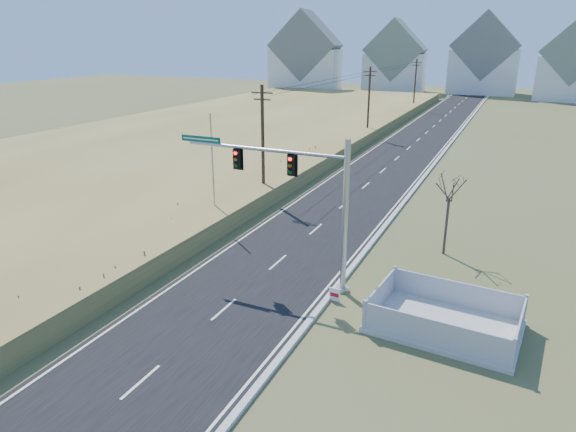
% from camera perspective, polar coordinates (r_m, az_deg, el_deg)
% --- Properties ---
extents(ground, '(260.00, 260.00, 0.00)m').
position_cam_1_polar(ground, '(26.53, -4.89, -8.48)').
color(ground, '#4E5429').
rests_on(ground, ground).
extents(road, '(8.00, 180.00, 0.06)m').
position_cam_1_polar(road, '(72.43, 14.87, 8.71)').
color(road, black).
rests_on(road, ground).
extents(curb, '(0.30, 180.00, 0.18)m').
position_cam_1_polar(curb, '(71.87, 18.16, 8.37)').
color(curb, '#B2AFA8').
rests_on(curb, ground).
extents(reed_marsh, '(38.00, 110.00, 1.30)m').
position_cam_1_polar(reed_marsh, '(71.14, -6.23, 9.55)').
color(reed_marsh, '#A7924B').
rests_on(reed_marsh, ground).
extents(utility_pole_near, '(1.80, 0.26, 9.00)m').
position_cam_1_polar(utility_pole_near, '(40.54, -2.82, 8.29)').
color(utility_pole_near, '#422D1E').
rests_on(utility_pole_near, ground).
extents(utility_pole_mid, '(1.80, 0.26, 9.00)m').
position_cam_1_polar(utility_pole_mid, '(68.33, 8.96, 12.47)').
color(utility_pole_mid, '#422D1E').
rests_on(utility_pole_mid, ground).
extents(utility_pole_far, '(1.80, 0.26, 9.00)m').
position_cam_1_polar(utility_pole_far, '(97.45, 13.93, 14.05)').
color(utility_pole_far, '#422D1E').
rests_on(utility_pole_far, ground).
extents(condo_nw, '(17.69, 13.38, 19.05)m').
position_cam_1_polar(condo_nw, '(130.36, 2.01, 17.03)').
color(condo_nw, white).
rests_on(condo_nw, ground).
extents(condo_nnw, '(14.93, 11.17, 17.03)m').
position_cam_1_polar(condo_nnw, '(131.93, 11.80, 16.35)').
color(condo_nnw, white).
rests_on(condo_nnw, ground).
extents(condo_n, '(15.27, 10.20, 18.54)m').
position_cam_1_polar(condo_n, '(132.87, 20.98, 15.84)').
color(condo_n, white).
rests_on(condo_n, ground).
extents(condo_ne, '(14.12, 10.51, 16.52)m').
position_cam_1_polar(condo_ne, '(124.83, 29.11, 14.26)').
color(condo_ne, white).
rests_on(condo_ne, ground).
extents(traffic_signal_mast, '(9.86, 0.67, 7.85)m').
position_cam_1_polar(traffic_signal_mast, '(25.59, 2.39, 2.06)').
color(traffic_signal_mast, '#9EA0A5').
rests_on(traffic_signal_mast, ground).
extents(fence_enclosure, '(6.71, 4.89, 1.45)m').
position_cam_1_polar(fence_enclosure, '(24.31, 16.96, -11.29)').
color(fence_enclosure, '#B7B5AD').
rests_on(fence_enclosure, ground).
extents(open_sign, '(0.56, 0.09, 0.69)m').
position_cam_1_polar(open_sign, '(25.55, 5.20, -8.70)').
color(open_sign, white).
rests_on(open_sign, ground).
extents(flagpole, '(0.34, 0.34, 7.66)m').
position_cam_1_polar(flagpole, '(35.62, -8.29, 3.91)').
color(flagpole, '#B7B5AD').
rests_on(flagpole, ground).
extents(bare_tree, '(1.96, 1.96, 5.20)m').
position_cam_1_polar(bare_tree, '(31.04, 17.59, 3.13)').
color(bare_tree, '#4C3F33').
rests_on(bare_tree, ground).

